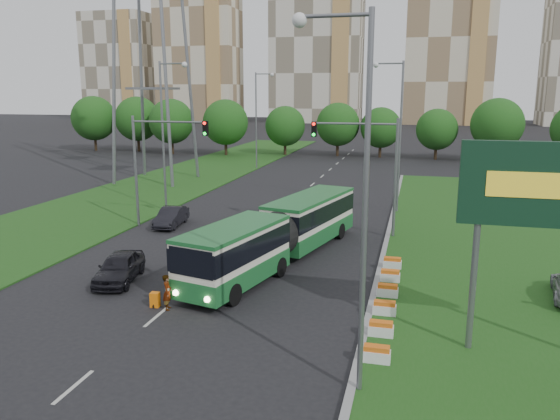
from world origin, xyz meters
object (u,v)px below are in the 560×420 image
(traffic_mast_left, at_px, (155,154))
(pedestrian, at_px, (167,292))
(car_left_far, at_px, (171,217))
(shopping_trolley, at_px, (155,300))
(billboard, at_px, (549,195))
(car_left_near, at_px, (119,267))
(traffic_mast_median, at_px, (371,158))
(articulated_bus, at_px, (277,233))

(traffic_mast_left, relative_size, pedestrian, 4.89)
(car_left_far, relative_size, shopping_trolley, 6.12)
(billboard, xyz_separation_m, pedestrian, (-15.12, 0.92, -5.35))
(billboard, bearing_deg, shopping_trolley, 176.26)
(pedestrian, height_order, shopping_trolley, pedestrian)
(billboard, bearing_deg, car_left_near, 168.96)
(traffic_mast_median, bearing_deg, shopping_trolley, -119.13)
(billboard, bearing_deg, pedestrian, 176.54)
(articulated_bus, bearing_deg, car_left_far, 160.41)
(traffic_mast_median, bearing_deg, traffic_mast_left, -176.23)
(car_left_far, height_order, shopping_trolley, car_left_far)
(traffic_mast_median, height_order, traffic_mast_left, same)
(traffic_mast_median, bearing_deg, car_left_far, -177.63)
(shopping_trolley, bearing_deg, billboard, -8.04)
(traffic_mast_median, height_order, car_left_near, traffic_mast_median)
(articulated_bus, bearing_deg, shopping_trolley, -101.08)
(traffic_mast_median, distance_m, pedestrian, 17.51)
(billboard, relative_size, shopping_trolley, 11.66)
(billboard, height_order, car_left_far, billboard)
(billboard, relative_size, pedestrian, 4.89)
(traffic_mast_left, relative_size, articulated_bus, 0.47)
(pedestrian, relative_size, shopping_trolley, 2.39)
(billboard, distance_m, articulated_bus, 15.79)
(pedestrian, bearing_deg, billboard, -109.43)
(articulated_bus, height_order, shopping_trolley, articulated_bus)
(car_left_near, relative_size, pedestrian, 2.70)
(articulated_bus, relative_size, car_left_near, 3.81)
(traffic_mast_left, height_order, car_left_near, traffic_mast_left)
(articulated_bus, height_order, car_left_far, articulated_bus)
(traffic_mast_median, height_order, articulated_bus, traffic_mast_median)
(traffic_mast_median, relative_size, articulated_bus, 0.47)
(car_left_far, relative_size, pedestrian, 2.57)
(traffic_mast_median, relative_size, car_left_far, 1.90)
(articulated_bus, xyz_separation_m, pedestrian, (-3.00, -8.16, -0.88))
(billboard, height_order, articulated_bus, billboard)
(traffic_mast_median, bearing_deg, billboard, -64.97)
(traffic_mast_median, relative_size, car_left_near, 1.81)
(shopping_trolley, bearing_deg, car_left_far, 108.33)
(traffic_mast_left, bearing_deg, traffic_mast_median, 3.77)
(billboard, bearing_deg, traffic_mast_left, 146.45)
(traffic_mast_median, distance_m, traffic_mast_left, 15.19)
(billboard, bearing_deg, car_left_far, 144.75)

